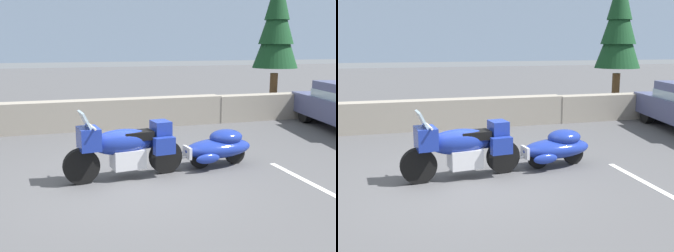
# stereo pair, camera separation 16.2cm
# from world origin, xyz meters

# --- Properties ---
(ground_plane) EXTENTS (80.00, 80.00, 0.00)m
(ground_plane) POSITION_xyz_m (0.00, 0.00, 0.00)
(ground_plane) COLOR #4C4C4F
(stone_guard_wall) EXTENTS (24.00, 0.61, 0.89)m
(stone_guard_wall) POSITION_xyz_m (0.44, 5.01, 0.42)
(stone_guard_wall) COLOR gray
(stone_guard_wall) RESTS_ON ground
(distant_ridgeline) EXTENTS (240.00, 80.00, 16.00)m
(distant_ridgeline) POSITION_xyz_m (0.00, 95.02, 8.00)
(distant_ridgeline) COLOR #7F93AD
(distant_ridgeline) RESTS_ON ground
(touring_motorcycle) EXTENTS (2.31, 0.89, 1.33)m
(touring_motorcycle) POSITION_xyz_m (-0.01, 0.29, 0.62)
(touring_motorcycle) COLOR black
(touring_motorcycle) RESTS_ON ground
(car_shaped_trailer) EXTENTS (2.23, 0.88, 0.76)m
(car_shaped_trailer) POSITION_xyz_m (2.01, 0.51, 0.41)
(car_shaped_trailer) COLOR black
(car_shaped_trailer) RESTS_ON ground
(pine_tree_tall) EXTENTS (1.61, 1.61, 5.11)m
(pine_tree_tall) POSITION_xyz_m (6.69, 6.08, 3.20)
(pine_tree_tall) COLOR brown
(pine_tree_tall) RESTS_ON ground
(parking_stripe_marker) EXTENTS (0.12, 3.60, 0.01)m
(parking_stripe_marker) POSITION_xyz_m (3.17, -1.50, 0.00)
(parking_stripe_marker) COLOR silver
(parking_stripe_marker) RESTS_ON ground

